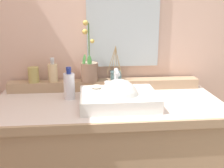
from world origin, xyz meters
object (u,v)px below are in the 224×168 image
Objects in this scene: potted_plant at (89,69)px; tumbler_cup at (34,75)px; sink_basin at (119,99)px; soap_dispenser at (53,72)px; soap_bar at (97,87)px; lotion_bottle at (69,85)px; reed_diffuser at (116,75)px.

potted_plant reaches higher than tumbler_cup.
soap_dispenser reaches higher than sink_basin.
tumbler_cup is at bearing 152.53° from soap_bar.
tumbler_cup is at bearing 145.41° from lotion_bottle.
potted_plant reaches higher than sink_basin.
reed_diffuser is (0.13, 0.20, 0.01)m from soap_bar.
reed_diffuser is 0.33m from lotion_bottle.
tumbler_cup is 0.28m from lotion_bottle.
tumbler_cup is at bearing 179.56° from potted_plant.
soap_dispenser is at bearing 178.50° from potted_plant.
potted_plant is at bearing 52.10° from lotion_bottle.
potted_plant is 1.72× the size of reed_diffuser.
soap_dispenser is (-0.23, 0.01, -0.02)m from potted_plant.
lotion_bottle is at bearing -55.80° from soap_dispenser.
sink_basin is 1.88× the size of reed_diffuser.
lotion_bottle is (-0.12, -0.15, -0.06)m from potted_plant.
potted_plant reaches higher than soap_dispenser.
potted_plant reaches higher than lotion_bottle.
soap_dispenser is 0.40m from reed_diffuser.
lotion_bottle is (-0.16, 0.04, -0.00)m from soap_bar.
soap_dispenser is 0.20m from lotion_bottle.
soap_dispenser is at bearing 1.59° from tumbler_cup.
sink_basin is at bearing -92.92° from reed_diffuser.
tumbler_cup is (-0.12, -0.00, -0.01)m from soap_dispenser.
lotion_bottle is (0.23, -0.16, -0.03)m from tumbler_cup.
soap_bar is 0.37× the size of lotion_bottle.
sink_basin is 0.35m from potted_plant.
sink_basin is 0.59m from tumbler_cup.
tumbler_cup is 0.51× the size of lotion_bottle.
soap_dispenser is 0.80× the size of lotion_bottle.
soap_bar is at bearing -37.40° from soap_dispenser.
lotion_bottle is (0.11, -0.16, -0.04)m from soap_dispenser.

